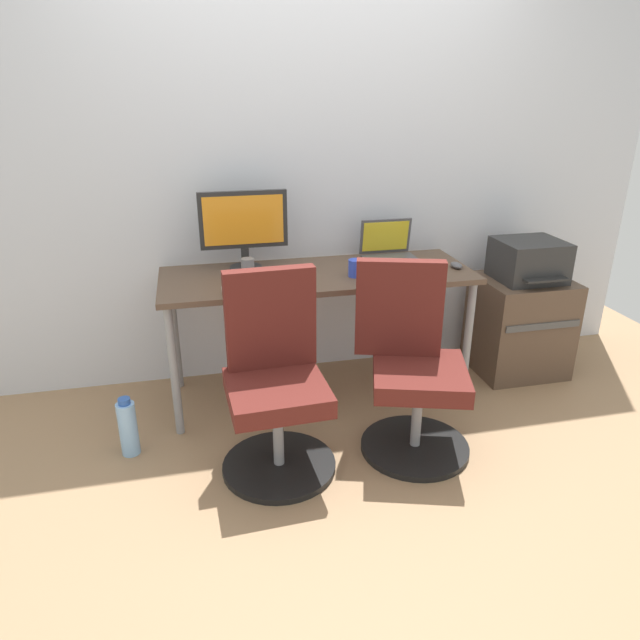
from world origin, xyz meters
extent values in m
plane|color=#9E7A56|center=(0.00, 0.00, 0.00)|extent=(5.28, 5.28, 0.00)
cube|color=silver|center=(0.00, 0.39, 1.30)|extent=(4.40, 0.04, 2.60)
cube|color=brown|center=(0.00, 0.00, 0.73)|extent=(1.71, 0.62, 0.03)
cylinder|color=gray|center=(-0.80, -0.26, 0.36)|extent=(0.04, 0.04, 0.71)
cylinder|color=gray|center=(0.80, -0.26, 0.36)|extent=(0.04, 0.04, 0.71)
cylinder|color=gray|center=(-0.80, 0.26, 0.36)|extent=(0.04, 0.04, 0.71)
cylinder|color=gray|center=(0.80, 0.26, 0.36)|extent=(0.04, 0.04, 0.71)
cylinder|color=black|center=(-0.34, -0.68, 0.01)|extent=(0.54, 0.54, 0.03)
cylinder|color=gray|center=(-0.34, -0.68, 0.20)|extent=(0.05, 0.05, 0.34)
cube|color=#591E19|center=(-0.34, -0.68, 0.41)|extent=(0.46, 0.46, 0.09)
cube|color=#591E19|center=(-0.34, -0.49, 0.70)|extent=(0.42, 0.09, 0.48)
cylinder|color=black|center=(0.34, -0.68, 0.01)|extent=(0.54, 0.54, 0.03)
cylinder|color=gray|center=(0.34, -0.68, 0.20)|extent=(0.05, 0.05, 0.34)
cube|color=#591E19|center=(0.34, -0.68, 0.41)|extent=(0.55, 0.55, 0.09)
cube|color=#591E19|center=(0.29, -0.50, 0.70)|extent=(0.42, 0.19, 0.48)
cube|color=brown|center=(1.30, 0.01, 0.30)|extent=(0.53, 0.47, 0.61)
cube|color=#4C4C4C|center=(1.30, -0.23, 0.40)|extent=(0.48, 0.01, 0.04)
cube|color=#2D2D2D|center=(1.30, 0.01, 0.73)|extent=(0.38, 0.34, 0.24)
cube|color=#262626|center=(1.30, -0.19, 0.67)|extent=(0.27, 0.06, 0.01)
cylinder|color=#8CBFF2|center=(-1.04, -0.39, 0.14)|extent=(0.09, 0.09, 0.28)
cylinder|color=#2D59B2|center=(-1.04, -0.39, 0.30)|extent=(0.06, 0.06, 0.03)
cylinder|color=#262626|center=(-0.38, 0.17, 0.75)|extent=(0.18, 0.18, 0.01)
cylinder|color=#262626|center=(-0.38, 0.17, 0.81)|extent=(0.04, 0.04, 0.11)
cube|color=#262626|center=(-0.38, 0.17, 1.02)|extent=(0.48, 0.03, 0.31)
cube|color=orange|center=(-0.38, 0.15, 1.02)|extent=(0.43, 0.00, 0.26)
cube|color=#4C4C51|center=(0.46, 0.11, 0.75)|extent=(0.31, 0.22, 0.02)
cube|color=#4C4C51|center=(0.46, 0.24, 0.87)|extent=(0.31, 0.04, 0.21)
cube|color=yellow|center=(0.46, 0.23, 0.87)|extent=(0.28, 0.03, 0.18)
cube|color=silver|center=(-0.37, -0.23, 0.75)|extent=(0.34, 0.12, 0.02)
cube|color=#B7B7B7|center=(0.47, -0.13, 0.75)|extent=(0.34, 0.12, 0.02)
ellipsoid|color=silver|center=(-0.11, -0.12, 0.76)|extent=(0.06, 0.10, 0.03)
ellipsoid|color=#515156|center=(0.78, -0.09, 0.76)|extent=(0.06, 0.10, 0.03)
cylinder|color=blue|center=(0.18, -0.10, 0.79)|extent=(0.08, 0.08, 0.09)
cylinder|color=slate|center=(-0.38, 0.01, 0.80)|extent=(0.07, 0.07, 0.10)
camera|label=1|loc=(-0.66, -2.93, 1.70)|focal=32.17mm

